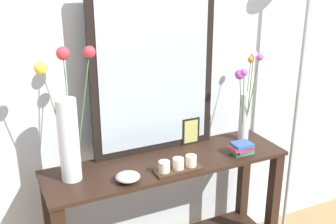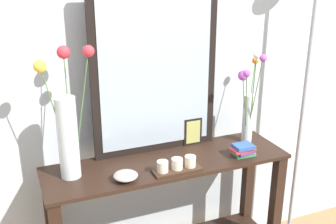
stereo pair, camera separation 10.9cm
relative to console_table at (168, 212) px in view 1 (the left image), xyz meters
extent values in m
cube|color=#B2BCC1|center=(0.00, 0.30, 0.86)|extent=(6.40, 0.08, 2.70)
cube|color=black|center=(0.00, 0.00, 0.30)|extent=(1.28, 0.37, 0.02)
cube|color=black|center=(0.60, -0.15, -0.10)|extent=(0.06, 0.06, 0.79)
cube|color=black|center=(0.60, 0.15, -0.10)|extent=(0.06, 0.06, 0.79)
cube|color=black|center=(-0.01, 0.15, 0.76)|extent=(0.68, 0.03, 0.89)
cube|color=#9EADB7|center=(-0.01, 0.14, 0.76)|extent=(0.60, 0.00, 0.81)
cylinder|color=silver|center=(-0.49, 0.03, 0.51)|extent=(0.10, 0.10, 0.40)
cylinder|color=#4C753D|center=(-0.53, 0.02, 0.60)|extent=(0.11, 0.02, 0.54)
sphere|color=yellow|center=(-0.58, 0.01, 0.87)|extent=(0.06, 0.06, 0.06)
cylinder|color=#4C753D|center=(-0.47, 0.08, 0.62)|extent=(0.01, 0.08, 0.57)
sphere|color=red|center=(-0.47, 0.12, 0.90)|extent=(0.06, 0.06, 0.06)
cylinder|color=#4C753D|center=(-0.43, 0.01, 0.63)|extent=(0.11, 0.02, 0.59)
sphere|color=red|center=(-0.38, 0.00, 0.92)|extent=(0.05, 0.05, 0.05)
cylinder|color=silver|center=(0.52, 0.06, 0.45)|extent=(0.06, 0.06, 0.28)
cylinder|color=#4C753D|center=(0.50, 0.02, 0.58)|extent=(0.04, 0.08, 0.50)
sphere|color=silver|center=(0.48, -0.02, 0.84)|extent=(0.04, 0.04, 0.04)
cylinder|color=#4C753D|center=(0.49, 0.06, 0.52)|extent=(0.06, 0.03, 0.38)
sphere|color=#B24CB7|center=(0.46, 0.05, 0.71)|extent=(0.06, 0.06, 0.06)
cylinder|color=#4C753D|center=(0.53, 0.03, 0.57)|extent=(0.04, 0.06, 0.48)
sphere|color=#B24CB7|center=(0.54, 0.00, 0.81)|extent=(0.04, 0.04, 0.04)
cylinder|color=#4C753D|center=(0.54, 0.09, 0.55)|extent=(0.08, 0.07, 0.44)
sphere|color=orange|center=(0.58, 0.12, 0.77)|extent=(0.04, 0.04, 0.04)
cylinder|color=#4C753D|center=(0.47, 0.02, 0.54)|extent=(0.08, 0.09, 0.41)
sphere|color=#B24CB7|center=(0.43, -0.02, 0.75)|extent=(0.04, 0.04, 0.04)
cube|color=#382316|center=(0.00, -0.12, 0.32)|extent=(0.24, 0.09, 0.01)
cylinder|color=beige|center=(-0.08, -0.12, 0.35)|extent=(0.06, 0.06, 0.05)
cylinder|color=beige|center=(0.00, -0.12, 0.35)|extent=(0.06, 0.06, 0.05)
cylinder|color=beige|center=(0.07, -0.12, 0.35)|extent=(0.06, 0.06, 0.05)
cube|color=black|center=(0.21, 0.14, 0.39)|extent=(0.11, 0.01, 0.16)
cube|color=tan|center=(0.21, 0.13, 0.39)|extent=(0.08, 0.00, 0.13)
cylinder|color=#9E9389|center=(-0.26, -0.11, 0.32)|extent=(0.05, 0.05, 0.01)
ellipsoid|color=#9E9389|center=(-0.26, -0.11, 0.34)|extent=(0.12, 0.12, 0.03)
cube|color=#388E56|center=(0.40, -0.09, 0.32)|extent=(0.11, 0.08, 0.02)
cube|color=#663884|center=(0.40, -0.09, 0.34)|extent=(0.10, 0.08, 0.01)
cube|color=#C63338|center=(0.39, -0.10, 0.35)|extent=(0.13, 0.08, 0.02)
cube|color=#2D519E|center=(0.39, -0.10, 0.37)|extent=(0.10, 0.08, 0.02)
cylinder|color=#9E9EA3|center=(0.88, 0.04, 0.42)|extent=(0.02, 0.02, 1.80)
camera|label=1|loc=(-0.82, -1.72, 1.27)|focal=43.56mm
camera|label=2|loc=(-0.72, -1.76, 1.27)|focal=43.56mm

